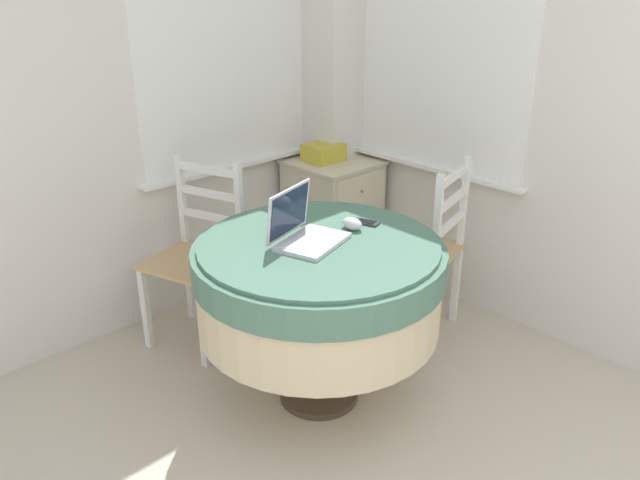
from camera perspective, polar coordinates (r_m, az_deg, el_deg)
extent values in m
cube|color=white|center=(3.53, -8.78, 18.12)|extent=(1.10, 0.01, 1.42)
cube|color=white|center=(3.65, -7.82, 6.75)|extent=(1.18, 0.07, 0.02)
cube|color=white|center=(3.53, 11.19, 17.96)|extent=(0.01, 1.10, 1.42)
cube|color=white|center=(3.64, 10.04, 6.60)|extent=(0.07, 1.18, 0.02)
cube|color=silver|center=(3.90, 1.20, 15.67)|extent=(0.28, 0.28, 2.55)
cylinder|color=#4C3D2D|center=(2.95, -0.09, -13.80)|extent=(0.36, 0.36, 0.03)
cylinder|color=#4C3D2D|center=(2.74, -0.10, -7.51)|extent=(0.11, 0.11, 0.72)
cylinder|color=beige|center=(2.66, -0.10, -4.26)|extent=(1.03, 1.03, 0.37)
cylinder|color=#4C7560|center=(2.60, -0.10, -1.89)|extent=(1.06, 1.06, 0.13)
cylinder|color=#4C7560|center=(2.57, -0.10, -0.39)|extent=(1.00, 1.00, 0.02)
cube|color=silver|center=(2.55, -0.67, -0.18)|extent=(0.34, 0.28, 0.02)
cube|color=silver|center=(2.55, -0.96, 0.10)|extent=(0.29, 0.19, 0.00)
cube|color=silver|center=(2.56, -2.91, 2.63)|extent=(0.29, 0.11, 0.21)
cube|color=#192338|center=(2.56, -2.81, 2.62)|extent=(0.26, 0.10, 0.18)
ellipsoid|color=silver|center=(2.69, 2.96, 1.50)|extent=(0.07, 0.10, 0.05)
cube|color=#2D2D33|center=(2.76, 4.26, 1.61)|extent=(0.08, 0.12, 0.01)
cube|color=black|center=(2.76, 4.27, 1.72)|extent=(0.06, 0.09, 0.00)
cube|color=tan|center=(3.20, -11.60, -1.96)|extent=(0.51, 0.52, 0.02)
cube|color=white|center=(3.31, -15.65, -6.04)|extent=(0.04, 0.04, 0.45)
cube|color=white|center=(3.09, -10.64, -7.79)|extent=(0.04, 0.04, 0.45)
cube|color=white|center=(3.53, -11.83, -3.70)|extent=(0.04, 0.04, 0.45)
cube|color=white|center=(3.32, -6.93, -5.14)|extent=(0.04, 0.04, 0.45)
cube|color=white|center=(3.34, -12.51, 3.72)|extent=(0.04, 0.04, 0.48)
cube|color=white|center=(3.12, -7.36, 2.70)|extent=(0.04, 0.04, 0.48)
cube|color=white|center=(3.17, -10.25, 6.34)|extent=(0.13, 0.36, 0.04)
cube|color=white|center=(3.21, -10.09, 4.20)|extent=(0.13, 0.36, 0.04)
cube|color=white|center=(3.25, -9.94, 2.11)|extent=(0.13, 0.36, 0.04)
cube|color=tan|center=(3.30, 8.75, -0.95)|extent=(0.51, 0.49, 0.02)
cube|color=white|center=(3.61, 7.18, -2.70)|extent=(0.04, 0.04, 0.45)
cube|color=white|center=(3.31, 4.49, -5.09)|extent=(0.04, 0.04, 0.45)
cube|color=white|center=(3.50, 12.32, -3.96)|extent=(0.04, 0.04, 0.45)
cube|color=white|center=(3.19, 10.03, -6.58)|extent=(0.04, 0.04, 0.45)
cube|color=white|center=(3.31, 13.03, 3.51)|extent=(0.04, 0.04, 0.48)
cube|color=white|center=(2.99, 10.67, 1.50)|extent=(0.04, 0.04, 0.48)
cube|color=white|center=(3.09, 12.19, 5.74)|extent=(0.36, 0.11, 0.04)
cube|color=white|center=(3.13, 12.00, 3.55)|extent=(0.36, 0.11, 0.04)
cube|color=white|center=(3.17, 11.81, 1.41)|extent=(0.36, 0.11, 0.04)
cube|color=beige|center=(3.95, 1.14, 2.02)|extent=(0.46, 0.47, 0.72)
cube|color=beige|center=(3.83, 1.19, 7.15)|extent=(0.48, 0.49, 0.02)
cube|color=beige|center=(3.71, 3.78, 4.48)|extent=(0.40, 0.01, 0.20)
sphere|color=olive|center=(3.71, 3.87, 4.46)|extent=(0.02, 0.02, 0.02)
cube|color=beige|center=(3.80, 3.68, 1.06)|extent=(0.40, 0.01, 0.20)
sphere|color=olive|center=(3.79, 3.77, 1.03)|extent=(0.02, 0.02, 0.02)
cube|color=beige|center=(3.89, 3.59, -2.20)|extent=(0.40, 0.01, 0.20)
sphere|color=olive|center=(3.89, 3.68, -2.23)|extent=(0.02, 0.02, 0.02)
cube|color=gold|center=(3.81, 0.32, 8.02)|extent=(0.22, 0.19, 0.10)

